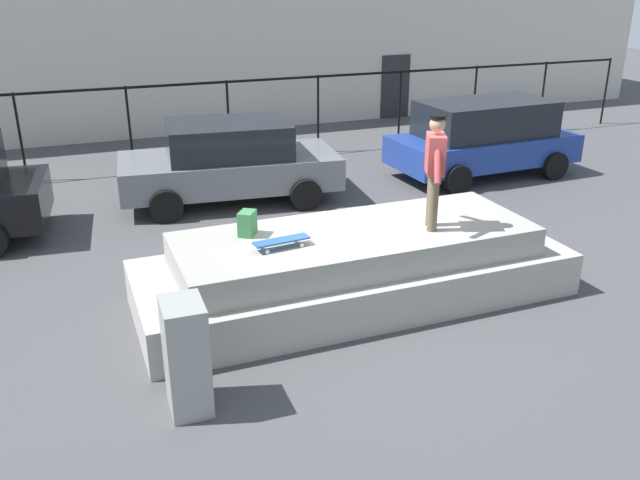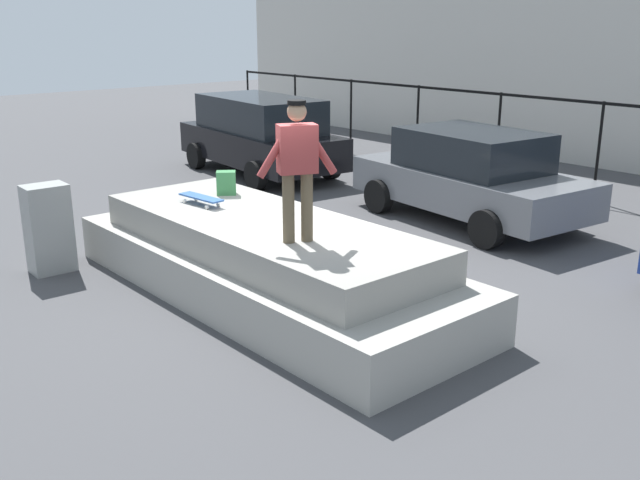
{
  "view_description": "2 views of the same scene",
  "coord_description": "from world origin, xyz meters",
  "views": [
    {
      "loc": [
        -3.95,
        -8.41,
        4.5
      ],
      "look_at": [
        -0.5,
        0.34,
        0.7
      ],
      "focal_mm": 37.48,
      "sensor_mm": 36.0,
      "label": 1
    },
    {
      "loc": [
        7.08,
        -5.69,
        3.53
      ],
      "look_at": [
        0.04,
        0.41,
        0.67
      ],
      "focal_mm": 40.3,
      "sensor_mm": 36.0,
      "label": 2
    }
  ],
  "objects": [
    {
      "name": "utility_box",
      "position": [
        -3.02,
        -2.13,
        0.65
      ],
      "size": [
        0.46,
        0.61,
        1.29
      ],
      "primitive_type": "cube",
      "rotation": [
        0.0,
        0.0,
        -0.03
      ],
      "color": "gray",
      "rests_on": "ground_plane"
    },
    {
      "name": "concrete_ledge",
      "position": [
        -0.21,
        -0.34,
        0.48
      ],
      "size": [
        6.3,
        2.3,
        1.05
      ],
      "color": "#9E9B93",
      "rests_on": "ground_plane"
    },
    {
      "name": "skateboard",
      "position": [
        -1.4,
        -0.55,
        1.15
      ],
      "size": [
        0.79,
        0.29,
        0.12
      ],
      "color": "#264C8C",
      "rests_on": "concrete_ledge"
    },
    {
      "name": "car_grey_sedan_mid",
      "position": [
        -0.78,
        4.74,
        0.85
      ],
      "size": [
        4.63,
        2.6,
        1.65
      ],
      "color": "slate",
      "rests_on": "ground_plane"
    },
    {
      "name": "warehouse_building",
      "position": [
        0.0,
        14.58,
        2.76
      ],
      "size": [
        32.51,
        7.31,
        5.49
      ],
      "color": "beige",
      "rests_on": "ground_plane"
    },
    {
      "name": "car_blue_hatchback_far",
      "position": [
        5.19,
        4.37,
        0.92
      ],
      "size": [
        4.38,
        2.26,
        1.75
      ],
      "color": "navy",
      "rests_on": "ground_plane"
    },
    {
      "name": "ground_plane",
      "position": [
        0.0,
        0.0,
        0.0
      ],
      "size": [
        60.0,
        60.0,
        0.0
      ],
      "primitive_type": "plane",
      "color": "#424244"
    },
    {
      "name": "fence_row",
      "position": [
        0.0,
        7.81,
        1.41
      ],
      "size": [
        24.06,
        0.06,
        2.02
      ],
      "color": "black",
      "rests_on": "ground_plane"
    },
    {
      "name": "skateboarder",
      "position": [
        0.84,
        -0.62,
        2.0
      ],
      "size": [
        0.47,
        0.9,
        1.63
      ],
      "color": "brown",
      "rests_on": "concrete_ledge"
    },
    {
      "name": "backpack",
      "position": [
        -1.69,
        0.08,
        1.22
      ],
      "size": [
        0.33,
        0.34,
        0.35
      ],
      "primitive_type": "cube",
      "rotation": [
        0.0,
        0.0,
        0.95
      ],
      "color": "#33723F",
      "rests_on": "concrete_ledge"
    }
  ]
}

